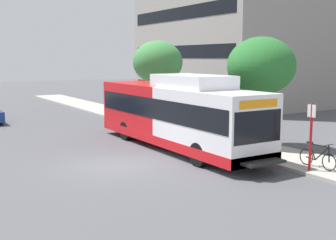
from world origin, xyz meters
The scene contains 8 objects.
ground_plane centered at (0.00, 8.00, 0.00)m, with size 120.00×120.00×0.00m, color #4C4C51.
sidewalk_curb centered at (7.00, 6.00, 0.07)m, with size 3.00×56.00×0.14m, color #A8A399.
transit_bus centered at (4.05, 1.69, 1.70)m, with size 2.58×12.25×3.65m.
bus_stop_sign_pole centered at (5.87, -4.97, 1.65)m, with size 0.10×0.36×2.60m.
bicycle_parked centered at (6.44, -4.87, 0.56)m, with size 0.52×1.76×1.02m.
street_tree_near_stop centered at (7.74, -0.23, 4.01)m, with size 3.32×3.32×5.30m.
street_tree_mid_block centered at (7.60, 9.56, 4.12)m, with size 3.38×3.38×5.43m.
lattice_comm_tower centered at (21.31, 33.32, 8.71)m, with size 1.10×1.10×26.39m.
Camera 1 is at (-7.16, -15.83, 4.41)m, focal length 46.03 mm.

